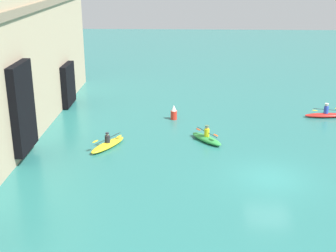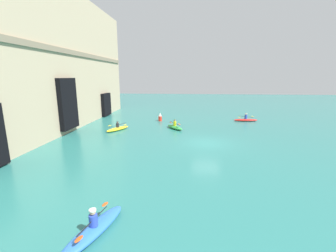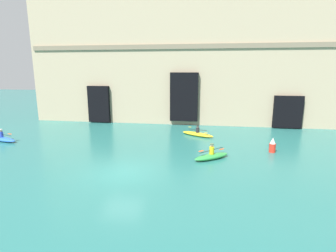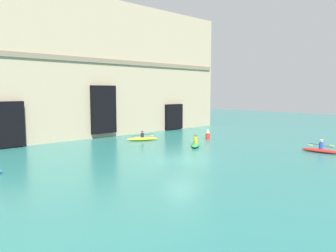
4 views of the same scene
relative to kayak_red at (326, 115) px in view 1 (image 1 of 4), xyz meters
The scene contains 5 objects.
ground_plane 12.60m from the kayak_red, 150.87° to the left, with size 120.00×120.00×0.00m, color #28706B.
kayak_red is the anchor object (origin of this frame).
kayak_yellow 17.33m from the kayak_red, 113.02° to the left, with size 3.29×2.27×1.01m.
kayak_green 10.95m from the kayak_red, 120.26° to the left, with size 2.72×2.34×1.14m.
marker_buoy 11.82m from the kayak_red, 94.42° to the left, with size 0.48×0.48×1.15m.
Camera 1 is at (-23.89, 4.89, 11.49)m, focal length 50.00 mm.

